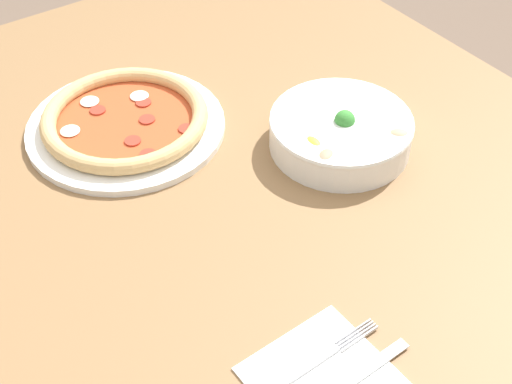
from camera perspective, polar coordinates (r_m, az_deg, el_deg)
dining_table at (r=1.19m, az=-1.71°, el=-0.66°), size 1.19×1.05×0.77m
pizza at (r=1.18m, az=-10.42°, el=5.59°), size 0.32×0.32×0.04m
bowl at (r=1.13m, az=6.79°, el=4.91°), size 0.23×0.23×0.07m
napkin at (r=0.86m, az=5.51°, el=-14.79°), size 0.16×0.16×0.00m
fork at (r=0.86m, az=4.42°, el=-13.67°), size 0.02×0.20×0.00m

